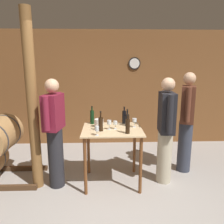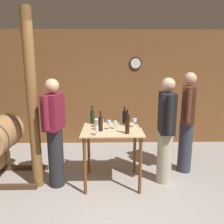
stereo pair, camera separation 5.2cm
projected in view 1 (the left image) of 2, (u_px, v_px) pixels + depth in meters
name	position (u px, v px, depth m)	size (l,w,h in m)	color
ground_plane	(122.00, 217.00, 2.78)	(14.00, 14.00, 0.00)	#9E9993
back_wall	(113.00, 89.00, 5.23)	(8.40, 0.08, 2.70)	brown
tasting_table	(112.00, 140.00, 3.48)	(0.94, 0.80, 0.92)	#D1B284
wooden_post	(32.00, 103.00, 3.24)	(0.16, 0.16, 2.70)	brown
wine_bottle_far_left	(92.00, 117.00, 3.72)	(0.07, 0.07, 0.31)	black
wine_bottle_left	(101.00, 124.00, 3.31)	(0.07, 0.07, 0.31)	black
wine_bottle_center	(124.00, 117.00, 3.73)	(0.07, 0.07, 0.30)	black
wine_bottle_right	(128.00, 126.00, 3.19)	(0.06, 0.06, 0.29)	black
wine_bottle_far_right	(127.00, 120.00, 3.60)	(0.07, 0.07, 0.28)	black
wine_glass_near_left	(97.00, 129.00, 3.10)	(0.06, 0.06, 0.14)	silver
wine_glass_near_center	(109.00, 123.00, 3.39)	(0.07, 0.07, 0.15)	silver
wine_glass_near_right	(115.00, 123.00, 3.42)	(0.06, 0.06, 0.13)	silver
wine_glass_far_side	(134.00, 121.00, 3.52)	(0.07, 0.07, 0.15)	silver
ice_bucket	(99.00, 123.00, 3.54)	(0.15, 0.15, 0.13)	white
person_host	(166.00, 129.00, 3.47)	(0.25, 0.59, 1.72)	#B7AD93
person_visitor_with_scarf	(54.00, 132.00, 3.35)	(0.29, 0.58, 1.71)	#232328
person_visitor_bearded	(186.00, 120.00, 3.85)	(0.34, 0.56, 1.79)	#333847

